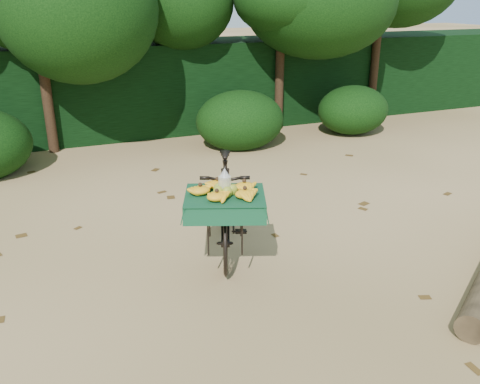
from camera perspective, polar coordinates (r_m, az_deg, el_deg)
name	(u,v)px	position (r m, az deg, el deg)	size (l,w,h in m)	color
ground	(263,264)	(5.49, 2.61, -8.07)	(80.00, 80.00, 0.00)	tan
vendor_bicycle	(225,205)	(5.54, -1.65, -1.45)	(1.24, 1.91, 1.08)	black
hedge_backdrop	(137,88)	(10.97, -11.50, 11.42)	(26.00, 1.80, 1.80)	black
tree_row	(106,36)	(9.96, -14.83, 16.59)	(14.50, 2.00, 4.00)	black
bush_clumps	(189,128)	(9.27, -5.76, 7.15)	(8.80, 1.70, 0.90)	black
leaf_litter	(240,238)	(6.02, 0.01, -5.24)	(7.00, 7.30, 0.01)	#503615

